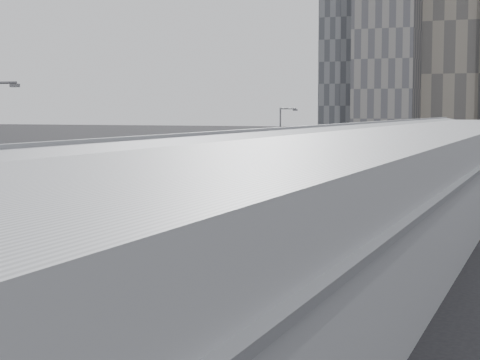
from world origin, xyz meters
The scene contains 18 objects.
sidewalk centered at (9.00, 55.00, 0.06)m, with size 10.00×170.00×0.12m, color gray.
lane_line centered at (-1.50, 55.00, 0.01)m, with size 0.12×160.00×0.02m, color gold.
depot centered at (12.99, 55.00, 3.51)m, with size 12.45×160.40×7.20m.
bus_2 centered at (1.87, 35.85, 1.57)m, with size 3.13×12.81×3.71m.
bus_3 centered at (1.78, 46.31, 1.60)m, with size 3.55×13.15×3.80m.
bus_4 centered at (2.42, 61.01, 1.60)m, with size 3.61×13.12×3.79m.
bus_5 centered at (2.69, 76.20, 1.59)m, with size 3.59×13.09×3.78m.
bus_6 centered at (2.15, 88.70, 1.57)m, with size 3.78×12.89×3.71m.
bus_7 centered at (2.58, 102.23, 1.62)m, with size 2.92×13.16×3.83m.
bus_8 centered at (2.08, 117.45, 1.56)m, with size 3.68×12.82×3.70m.
bus_9 centered at (2.32, 133.19, 1.58)m, with size 3.47×12.92×3.73m.
bus_10 centered at (2.59, 146.49, 1.49)m, with size 3.56×12.23×3.53m.
tree_2 centered at (5.91, 55.22, 3.41)m, with size 1.79×1.79×4.34m.
tree_3 centered at (5.31, 81.28, 3.67)m, with size 2.98×2.98×5.17m.
tree_4 centered at (5.49, 101.84, 3.82)m, with size 2.62×2.62×5.15m.
street_lamp_far centered at (-4.75, 90.21, 4.95)m, with size 2.04×0.22×8.54m.
shipping_container centered at (-5.69, 109.12, 1.49)m, with size 2.39×5.37×2.97m, color #164A20.
suv centered at (-3.76, 134.67, 0.86)m, with size 2.84×6.17×1.71m, color black.
Camera 1 is at (23.42, 6.63, 8.27)m, focal length 60.00 mm.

